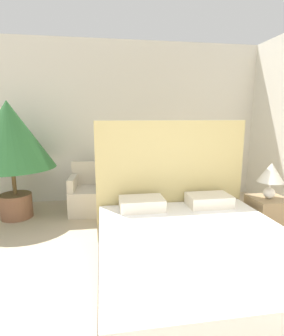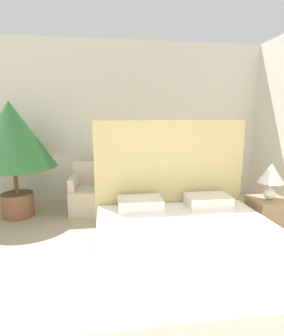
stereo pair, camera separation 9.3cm
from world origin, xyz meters
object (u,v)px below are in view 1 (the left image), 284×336
potted_palm (10,138)px  table_lamp (271,175)px  side_table (120,198)px  bed (195,250)px  armchair_near_window_left (89,196)px  nightstand (267,218)px  armchair_near_window_right (150,193)px

potted_palm → table_lamp: (3.42, -1.29, -0.39)m
side_table → table_lamp: bearing=-37.2°
potted_palm → bed: bearing=-41.2°
armchair_near_window_left → potted_palm: 1.49m
armchair_near_window_left → potted_palm: (-1.12, -0.07, 0.97)m
bed → side_table: bearing=106.1°
armchair_near_window_left → nightstand: bearing=-26.6°
armchair_near_window_right → potted_palm: 2.37m
side_table → armchair_near_window_left: bearing=179.2°
bed → side_table: (-0.58, 2.00, -0.07)m
nightstand → side_table: size_ratio=1.24×
potted_palm → side_table: bearing=2.1°
nightstand → armchair_near_window_right: bearing=133.7°
nightstand → table_lamp: size_ratio=1.21×
side_table → armchair_near_window_right: bearing=0.8°
armchair_near_window_right → nightstand: (1.28, -1.34, 0.00)m
armchair_near_window_left → table_lamp: table_lamp is taller
armchair_near_window_right → armchair_near_window_left: bearing=-173.8°
armchair_near_window_left → side_table: (0.52, -0.01, -0.05)m
potted_palm → nightstand: potted_palm is taller
bed → nightstand: bearing=28.4°
armchair_near_window_left → potted_palm: size_ratio=0.45×
bed → armchair_near_window_left: bearing=118.6°
bed → table_lamp: 1.48m
armchair_near_window_left → nightstand: (2.32, -1.34, 0.00)m
armchair_near_window_left → side_table: armchair_near_window_left is taller
nightstand → bed: bearing=-151.6°
armchair_near_window_left → table_lamp: bearing=-27.2°
nightstand → side_table: bearing=143.5°
armchair_near_window_left → side_table: 0.52m
armchair_near_window_right → side_table: 0.52m
armchair_near_window_left → armchair_near_window_right: bearing=3.4°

